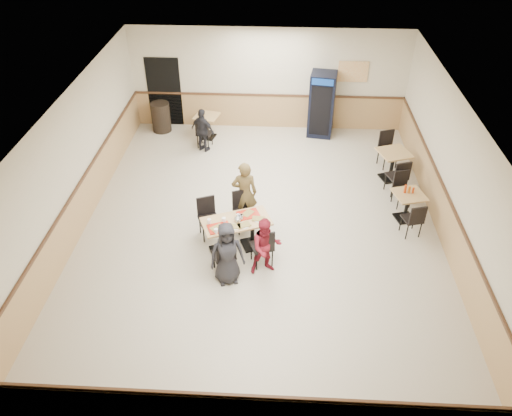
# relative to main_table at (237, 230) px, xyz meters

# --- Properties ---
(ground) EXTENTS (10.00, 10.00, 0.00)m
(ground) POSITION_rel_main_table_xyz_m (0.46, 0.76, -0.50)
(ground) COLOR beige
(ground) RESTS_ON ground
(room_shell) EXTENTS (10.00, 10.00, 10.00)m
(room_shell) POSITION_rel_main_table_xyz_m (2.24, 3.30, 0.08)
(room_shell) COLOR silver
(room_shell) RESTS_ON ground
(main_table) EXTENTS (1.56, 1.17, 0.75)m
(main_table) POSITION_rel_main_table_xyz_m (0.00, 0.00, 0.00)
(main_table) COLOR black
(main_table) RESTS_ON ground
(main_chairs) EXTENTS (1.76, 1.98, 0.95)m
(main_chairs) POSITION_rel_main_table_xyz_m (-0.05, -0.02, -0.02)
(main_chairs) COLOR black
(main_chairs) RESTS_ON ground
(diner_woman_left) EXTENTS (0.77, 0.61, 1.38)m
(diner_woman_left) POSITION_rel_main_table_xyz_m (-0.10, -0.96, 0.19)
(diner_woman_left) COLOR black
(diner_woman_left) RESTS_ON ground
(diner_woman_right) EXTENTS (0.74, 0.64, 1.29)m
(diner_woman_right) POSITION_rel_main_table_xyz_m (0.64, -0.66, 0.14)
(diner_woman_right) COLOR maroon
(diner_woman_right) RESTS_ON ground
(diner_man_opposite) EXTENTS (0.61, 0.44, 1.56)m
(diner_man_opposite) POSITION_rel_main_table_xyz_m (0.10, 0.96, 0.28)
(diner_man_opposite) COLOR brown
(diner_man_opposite) RESTS_ON ground
(lone_diner) EXTENTS (0.80, 0.61, 1.26)m
(lone_diner) POSITION_rel_main_table_xyz_m (-1.29, 4.17, 0.13)
(lone_diner) COLOR black
(lone_diner) RESTS_ON ground
(tabletop_clutter) EXTENTS (1.19, 0.96, 0.12)m
(tabletop_clutter) POSITION_rel_main_table_xyz_m (-0.03, -0.07, 0.28)
(tabletop_clutter) COLOR #B91D0C
(tabletop_clutter) RESTS_ON main_table
(side_table_near) EXTENTS (0.80, 0.80, 0.69)m
(side_table_near) POSITION_rel_main_table_xyz_m (3.79, 1.26, -0.04)
(side_table_near) COLOR black
(side_table_near) RESTS_ON ground
(side_table_near_chair_south) EXTENTS (0.50, 0.50, 0.88)m
(side_table_near_chair_south) POSITION_rel_main_table_xyz_m (3.79, 0.70, -0.06)
(side_table_near_chair_south) COLOR black
(side_table_near_chair_south) RESTS_ON ground
(side_table_near_chair_north) EXTENTS (0.50, 0.50, 0.88)m
(side_table_near_chair_north) POSITION_rel_main_table_xyz_m (3.79, 1.81, -0.06)
(side_table_near_chair_north) COLOR black
(side_table_near_chair_north) RESTS_ON ground
(side_table_far) EXTENTS (0.93, 0.93, 0.78)m
(side_table_far) POSITION_rel_main_table_xyz_m (3.73, 2.97, 0.02)
(side_table_far) COLOR black
(side_table_far) RESTS_ON ground
(side_table_far_chair_south) EXTENTS (0.59, 0.59, 0.99)m
(side_table_far_chair_south) POSITION_rel_main_table_xyz_m (3.73, 2.35, -0.00)
(side_table_far_chair_south) COLOR black
(side_table_far_chair_south) RESTS_ON ground
(side_table_far_chair_north) EXTENTS (0.59, 0.59, 0.99)m
(side_table_far_chair_north) POSITION_rel_main_table_xyz_m (3.73, 3.60, -0.00)
(side_table_far_chair_north) COLOR black
(side_table_far_chair_north) RESTS_ON ground
(condiment_caddy) EXTENTS (0.23, 0.06, 0.20)m
(condiment_caddy) POSITION_rel_main_table_xyz_m (3.76, 1.31, 0.28)
(condiment_caddy) COLOR #B6360D
(condiment_caddy) RESTS_ON side_table_near
(back_table) EXTENTS (0.78, 0.78, 0.70)m
(back_table) POSITION_rel_main_table_xyz_m (-1.29, 4.96, -0.03)
(back_table) COLOR black
(back_table) RESTS_ON ground
(back_table_chair_lone) EXTENTS (0.49, 0.49, 0.88)m
(back_table_chair_lone) POSITION_rel_main_table_xyz_m (-1.29, 4.40, -0.06)
(back_table_chair_lone) COLOR black
(back_table_chair_lone) RESTS_ON ground
(pepsi_cooler) EXTENTS (0.81, 0.81, 1.88)m
(pepsi_cooler) POSITION_rel_main_table_xyz_m (2.02, 5.35, 0.44)
(pepsi_cooler) COLOR black
(pepsi_cooler) RESTS_ON ground
(trash_bin) EXTENTS (0.56, 0.56, 0.88)m
(trash_bin) POSITION_rel_main_table_xyz_m (-2.72, 5.31, -0.06)
(trash_bin) COLOR black
(trash_bin) RESTS_ON ground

